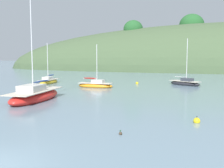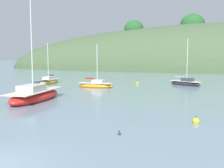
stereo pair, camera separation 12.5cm
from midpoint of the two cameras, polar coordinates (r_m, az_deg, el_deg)
The scene contains 7 objects.
sailboat_white_near at distance 43.03m, azimuth -13.16°, elevation 0.59°, with size 1.72×4.98×6.43m.
sailboat_orange_cutter at distance 26.90m, azimuth -15.95°, elevation -2.36°, with size 2.80×7.97×11.44m.
sailboat_cream_ketch at distance 40.77m, azimuth 15.47°, elevation 0.23°, with size 4.98×4.31×6.96m.
sailboat_blue_center at distance 36.61m, azimuth -3.39°, elevation -0.20°, with size 5.08×2.08×6.01m.
mooring_buoy_outer at distance 18.17m, azimuth 17.67°, elevation -7.52°, with size 0.44×0.44×0.54m.
mooring_buoy_channel at distance 41.12m, azimuth 5.53°, elevation 0.18°, with size 0.44×0.44×0.54m.
duck_lone_right at distance 14.93m, azimuth 1.82°, elevation -10.46°, with size 0.26×0.42×0.24m.
Camera 2 is at (7.29, -8.34, 4.29)m, focal length 42.90 mm.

